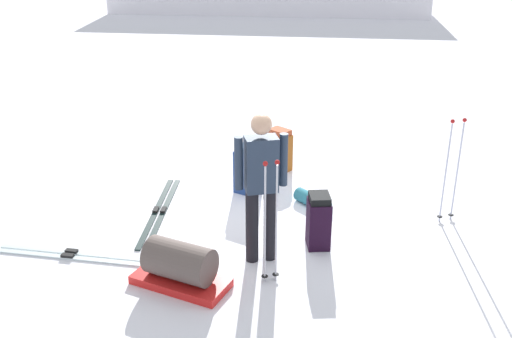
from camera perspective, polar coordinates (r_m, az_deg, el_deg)
ground_plane at (r=7.53m, az=0.00°, el=-4.91°), size 80.00×80.00×0.00m
skier_standing at (r=6.27m, az=0.50°, el=-1.18°), size 0.56×0.28×1.70m
ski_pair_near at (r=7.08m, az=-17.48°, el=-7.89°), size 1.74×0.48×0.05m
ski_pair_far at (r=7.81m, az=-9.25°, el=-4.03°), size 0.29×1.97×0.05m
backpack_large_dark at (r=8.88m, az=2.28°, el=1.82°), size 0.40×0.39×0.65m
backpack_bright at (r=8.11m, az=-0.79°, el=-0.12°), size 0.41×0.37×0.69m
backpack_small_spare at (r=6.86m, az=6.04°, el=-5.00°), size 0.27×0.32×0.65m
ski_poles_planted_near at (r=5.98m, az=1.44°, el=-4.60°), size 0.19×0.10×1.36m
ski_poles_planted_far at (r=7.59m, az=18.36°, el=0.31°), size 0.23×0.12×1.35m
gear_sled at (r=6.21m, az=-7.32°, el=-9.27°), size 1.10×0.84×0.49m
sleeping_mat_rolled at (r=7.86m, az=5.45°, el=-3.02°), size 0.49×0.54×0.18m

